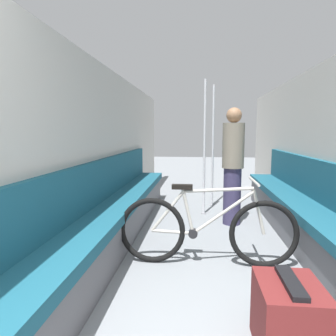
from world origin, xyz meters
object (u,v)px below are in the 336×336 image
Objects in this scene: bench_seat_row_right at (309,220)px; passenger_standing at (233,165)px; bench_seat_row_left at (116,214)px; luggage_bag at (289,319)px; bicycle at (207,230)px; grab_pole_far at (213,148)px; grab_pole_near at (204,150)px.

bench_seat_row_right is 2.92× the size of passenger_standing.
bench_seat_row_left is 2.29m from luggage_bag.
bicycle is (-1.15, -0.56, 0.03)m from bench_seat_row_right.
passenger_standing is at bearing 29.35° from bench_seat_row_left.
bicycle is 3.76× the size of luggage_bag.
luggage_bag is at bearing -93.56° from passenger_standing.
bench_seat_row_right is at bearing 24.15° from bicycle.
luggage_bag is at bearing -112.17° from bench_seat_row_right.
grab_pole_far is at bearing 94.69° from luggage_bag.
grab_pole_near is 0.59m from grab_pole_far.
grab_pole_near reaches higher than passenger_standing.
bench_seat_row_left is at bearing 180.00° from bench_seat_row_right.
bench_seat_row_right reaches higher than bicycle.
bench_seat_row_right is 1.87m from grab_pole_near.
grab_pole_near is 3.16m from luggage_bag.
passenger_standing is at bearing -77.61° from grab_pole_far.
grab_pole_near is at bearing 98.48° from luggage_bag.
bench_seat_row_left is 2.27× the size of grab_pole_near.
bicycle is 1.51m from passenger_standing.
bench_seat_row_left is at bearing -129.15° from grab_pole_near.
bench_seat_row_left is 2.92× the size of passenger_standing.
bench_seat_row_left is 2.27× the size of grab_pole_far.
grab_pole_far is (-0.99, 1.87, 0.70)m from bench_seat_row_right.
grab_pole_far is (0.16, 0.57, 0.00)m from grab_pole_near.
luggage_bag is at bearing -70.52° from bicycle.
bench_seat_row_left is 1.82m from grab_pole_near.
grab_pole_far is at bearing 56.98° from bench_seat_row_left.
bench_seat_row_left is 1.74m from passenger_standing.
passenger_standing reaches higher than luggage_bag.
luggage_bag is (0.29, -3.59, -0.80)m from grab_pole_far.
bicycle is 0.83× the size of grab_pole_far.
grab_pole_near is (1.06, 1.30, 0.70)m from bench_seat_row_left.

